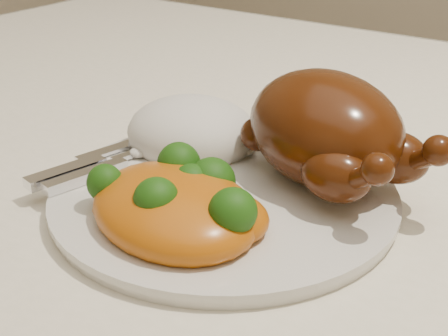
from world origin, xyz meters
The scene contains 7 objects.
dining_table centered at (0.00, 0.00, 0.67)m, with size 1.60×0.90×0.76m.
tablecloth centered at (0.00, 0.00, 0.74)m, with size 1.73×1.03×0.18m.
dinner_plate centered at (-0.10, -0.13, 0.77)m, with size 0.28×0.28×0.01m, color silver.
roast_chicken centered at (-0.04, -0.06, 0.83)m, with size 0.20×0.16×0.09m.
rice_mound centered at (-0.17, -0.07, 0.79)m, with size 0.14×0.13×0.07m.
mac_and_cheese centered at (-0.09, -0.19, 0.79)m, with size 0.17×0.15×0.06m.
cutlery centered at (-0.21, -0.16, 0.79)m, with size 0.05×0.18×0.01m.
Camera 1 is at (0.16, -0.50, 1.02)m, focal length 50.00 mm.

